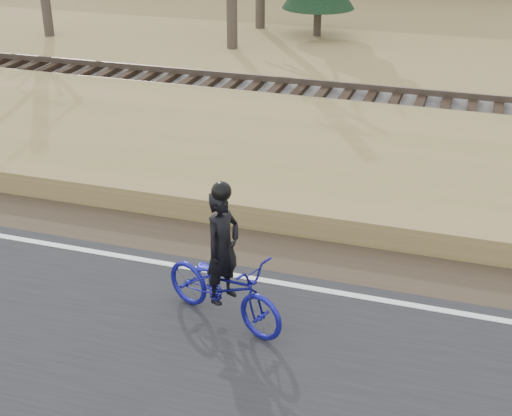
% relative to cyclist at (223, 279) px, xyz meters
% --- Properties ---
extents(ground, '(120.00, 120.00, 0.00)m').
position_rel_cyclist_xyz_m(ground, '(-0.17, 0.93, -0.71)').
color(ground, '#9C7D4F').
rests_on(ground, ground).
extents(road, '(120.00, 6.00, 0.06)m').
position_rel_cyclist_xyz_m(road, '(-0.17, -1.57, -0.68)').
color(road, black).
rests_on(road, ground).
extents(edge_line, '(120.00, 0.12, 0.01)m').
position_rel_cyclist_xyz_m(edge_line, '(-0.17, 1.13, -0.64)').
color(edge_line, silver).
rests_on(edge_line, road).
extents(shoulder, '(120.00, 1.60, 0.04)m').
position_rel_cyclist_xyz_m(shoulder, '(-0.17, 2.13, -0.69)').
color(shoulder, '#473A2B').
rests_on(shoulder, ground).
extents(embankment, '(120.00, 5.00, 0.44)m').
position_rel_cyclist_xyz_m(embankment, '(-0.17, 5.13, -0.49)').
color(embankment, '#9C7D4F').
rests_on(embankment, ground).
extents(ballast, '(120.00, 3.00, 0.45)m').
position_rel_cyclist_xyz_m(ballast, '(-0.17, 8.93, -0.48)').
color(ballast, slate).
rests_on(ballast, ground).
extents(railroad, '(120.00, 2.40, 0.29)m').
position_rel_cyclist_xyz_m(railroad, '(-0.17, 8.93, -0.18)').
color(railroad, black).
rests_on(railroad, ballast).
extents(cyclist, '(2.09, 1.36, 2.07)m').
position_rel_cyclist_xyz_m(cyclist, '(0.00, 0.00, 0.00)').
color(cyclist, navy).
rests_on(cyclist, road).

